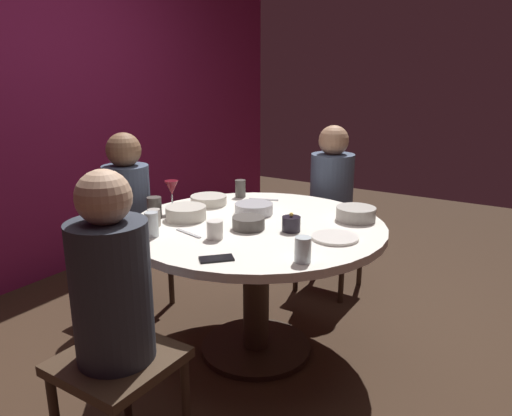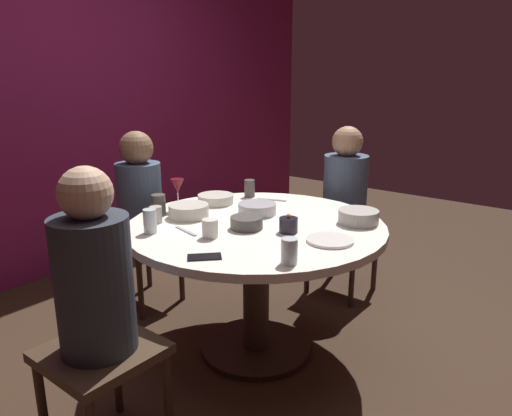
{
  "view_description": "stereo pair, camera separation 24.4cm",
  "coord_description": "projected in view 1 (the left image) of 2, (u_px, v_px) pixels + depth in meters",
  "views": [
    {
      "loc": [
        -1.98,
        -1.26,
        1.47
      ],
      "look_at": [
        0.0,
        0.0,
        0.81
      ],
      "focal_mm": 33.65,
      "sensor_mm": 36.0,
      "label": 1
    },
    {
      "loc": [
        -1.84,
        -1.46,
        1.47
      ],
      "look_at": [
        0.0,
        0.0,
        0.81
      ],
      "focal_mm": 33.65,
      "sensor_mm": 36.0,
      "label": 2
    }
  ],
  "objects": [
    {
      "name": "ground_plane",
      "position": [
        256.0,
        349.0,
        2.66
      ],
      "size": [
        8.0,
        8.0,
        0.0
      ],
      "primitive_type": "plane",
      "color": "#382619"
    },
    {
      "name": "back_wall",
      "position": [
        23.0,
        100.0,
        3.29
      ],
      "size": [
        6.0,
        0.1,
        2.6
      ],
      "primitive_type": "cube",
      "color": "maroon",
      "rests_on": "ground"
    },
    {
      "name": "dining_table",
      "position": [
        256.0,
        251.0,
        2.5
      ],
      "size": [
        1.32,
        1.32,
        0.73
      ],
      "color": "silver",
      "rests_on": "ground"
    },
    {
      "name": "seated_diner_left",
      "position": [
        112.0,
        294.0,
        1.69
      ],
      "size": [
        0.4,
        0.4,
        1.17
      ],
      "rotation": [
        0.0,
        0.0,
        6.28
      ],
      "color": "#3F2D1E",
      "rests_on": "ground"
    },
    {
      "name": "seated_diner_back",
      "position": [
        127.0,
        202.0,
        2.95
      ],
      "size": [
        0.4,
        0.4,
        1.14
      ],
      "rotation": [
        0.0,
        0.0,
        4.71
      ],
      "color": "#3F2D1E",
      "rests_on": "ground"
    },
    {
      "name": "seated_diner_right",
      "position": [
        331.0,
        190.0,
        3.24
      ],
      "size": [
        0.4,
        0.4,
        1.15
      ],
      "rotation": [
        0.0,
        0.0,
        3.14
      ],
      "color": "#3F2D1E",
      "rests_on": "ground"
    },
    {
      "name": "candle_holder",
      "position": [
        291.0,
        224.0,
        2.32
      ],
      "size": [
        0.09,
        0.09,
        0.09
      ],
      "color": "black",
      "rests_on": "dining_table"
    },
    {
      "name": "wine_glass",
      "position": [
        172.0,
        189.0,
        2.63
      ],
      "size": [
        0.08,
        0.08,
        0.18
      ],
      "color": "silver",
      "rests_on": "dining_table"
    },
    {
      "name": "dinner_plate",
      "position": [
        335.0,
        238.0,
        2.22
      ],
      "size": [
        0.22,
        0.22,
        0.01
      ],
      "primitive_type": "cylinder",
      "color": "silver",
      "rests_on": "dining_table"
    },
    {
      "name": "cell_phone",
      "position": [
        216.0,
        259.0,
        1.97
      ],
      "size": [
        0.15,
        0.15,
        0.01
      ],
      "primitive_type": "cube",
      "rotation": [
        0.0,
        0.0,
        3.96
      ],
      "color": "black",
      "rests_on": "dining_table"
    },
    {
      "name": "bowl_serving_large",
      "position": [
        254.0,
        209.0,
        2.62
      ],
      "size": [
        0.21,
        0.21,
        0.06
      ],
      "primitive_type": "cylinder",
      "color": "#B7B7BC",
      "rests_on": "dining_table"
    },
    {
      "name": "bowl_salad_center",
      "position": [
        356.0,
        214.0,
        2.5
      ],
      "size": [
        0.2,
        0.2,
        0.07
      ],
      "primitive_type": "cylinder",
      "color": "#B2ADA3",
      "rests_on": "dining_table"
    },
    {
      "name": "bowl_small_white",
      "position": [
        186.0,
        213.0,
        2.52
      ],
      "size": [
        0.21,
        0.21,
        0.07
      ],
      "primitive_type": "cylinder",
      "color": "beige",
      "rests_on": "dining_table"
    },
    {
      "name": "bowl_sauce_side",
      "position": [
        248.0,
        223.0,
        2.36
      ],
      "size": [
        0.16,
        0.16,
        0.06
      ],
      "primitive_type": "cylinder",
      "color": "#4C4742",
      "rests_on": "dining_table"
    },
    {
      "name": "bowl_rice_portion",
      "position": [
        209.0,
        200.0,
        2.8
      ],
      "size": [
        0.21,
        0.21,
        0.05
      ],
      "primitive_type": "cylinder",
      "color": "beige",
      "rests_on": "dining_table"
    },
    {
      "name": "cup_near_candle",
      "position": [
        303.0,
        250.0,
        1.94
      ],
      "size": [
        0.07,
        0.07,
        0.11
      ],
      "primitive_type": "cylinder",
      "color": "silver",
      "rests_on": "dining_table"
    },
    {
      "name": "cup_by_left_diner",
      "position": [
        152.0,
        224.0,
        2.24
      ],
      "size": [
        0.06,
        0.06,
        0.12
      ],
      "primitive_type": "cylinder",
      "color": "silver",
      "rests_on": "dining_table"
    },
    {
      "name": "cup_by_right_diner",
      "position": [
        215.0,
        230.0,
        2.21
      ],
      "size": [
        0.08,
        0.08,
        0.09
      ],
      "primitive_type": "cylinder",
      "color": "silver",
      "rests_on": "dining_table"
    },
    {
      "name": "cup_center_front",
      "position": [
        154.0,
        218.0,
        2.4
      ],
      "size": [
        0.06,
        0.06,
        0.09
      ],
      "primitive_type": "cylinder",
      "color": "#B2ADA3",
      "rests_on": "dining_table"
    },
    {
      "name": "cup_far_edge",
      "position": [
        154.0,
        208.0,
        2.53
      ],
      "size": [
        0.08,
        0.08,
        0.12
      ],
      "primitive_type": "cylinder",
      "color": "#4C4742",
      "rests_on": "dining_table"
    },
    {
      "name": "cup_beside_wine",
      "position": [
        240.0,
        189.0,
        2.97
      ],
      "size": [
        0.06,
        0.06,
        0.11
      ],
      "primitive_type": "cylinder",
      "color": "#4C4742",
      "rests_on": "dining_table"
    },
    {
      "name": "fork_near_plate",
      "position": [
        264.0,
        199.0,
        2.91
      ],
      "size": [
        0.08,
        0.17,
        0.01
      ],
      "primitive_type": "cube",
      "rotation": [
        0.0,
        0.0,
        0.35
      ],
      "color": "#B7B7BC",
      "rests_on": "dining_table"
    },
    {
      "name": "knife_near_plate",
      "position": [
        188.0,
        233.0,
        2.29
      ],
      "size": [
        0.06,
        0.18,
        0.01
      ],
      "primitive_type": "cube",
      "rotation": [
        0.0,
        0.0,
        -0.23
      ],
      "color": "#B7B7BC",
      "rests_on": "dining_table"
    }
  ]
}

